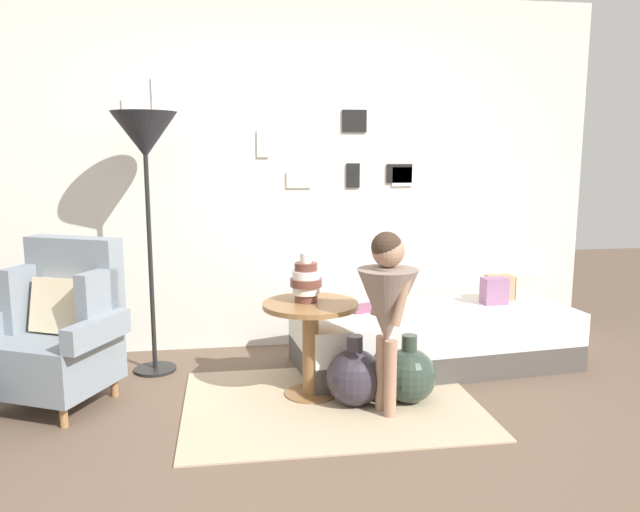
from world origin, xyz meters
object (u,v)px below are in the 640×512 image
Objects in this scene: daybed at (434,337)px; side_table at (311,330)px; floor_lamp at (145,145)px; book_on_daybed at (363,308)px; demijohn_far at (409,375)px; demijohn_near at (355,377)px; vase_striped at (306,281)px; person_child at (387,301)px; armchair at (60,330)px.

daybed is 3.37× the size of side_table.
daybed is 2.33m from floor_lamp.
demijohn_far is (0.13, -0.65, -0.25)m from book_on_daybed.
side_table is 1.39× the size of demijohn_near.
demijohn_near is at bearing -138.64° from daybed.
vase_striped is at bearing -30.35° from floor_lamp.
floor_lamp is 1.86m from person_child.
book_on_daybed is at bearing -4.92° from floor_lamp.
vase_striped is (1.44, -0.11, 0.27)m from armchair.
daybed is 4.69× the size of demijohn_near.
demijohn_near is at bearing -36.37° from side_table.
floor_lamp is (0.48, 0.46, 1.08)m from armchair.
demijohn_near is at bearing -10.27° from armchair.
vase_striped reaches higher than daybed.
daybed is at bearing 7.12° from armchair.
armchair is at bearing -136.00° from floor_lamp.
daybed is at bearing 25.12° from side_table.
floor_lamp is (-0.99, 0.60, 1.10)m from side_table.
vase_striped is 0.72× the size of demijohn_far.
vase_striped is (-0.02, 0.03, 0.29)m from side_table.
side_table is 1.42× the size of demijohn_far.
demijohn_near is (-0.69, -0.61, -0.03)m from daybed.
person_child is at bearing -34.01° from floor_lamp.
book_on_daybed is (-0.50, 0.04, 0.22)m from daybed.
floor_lamp is (-1.92, 0.16, 1.32)m from daybed.
floor_lamp reaches higher than demijohn_near.
side_table reaches higher than demijohn_near.
book_on_daybed is at bearing 47.89° from side_table.
vase_striped is at bearing 160.17° from demijohn_far.
vase_striped is 0.82m from demijohn_far.
vase_striped is at bearing -135.48° from book_on_daybed.
side_table is 1.97× the size of vase_striped.
floor_lamp is at bearing 153.40° from demijohn_far.
side_table reaches higher than book_on_daybed.
daybed is (2.39, 0.30, -0.24)m from armchair.
side_table is 0.56× the size of person_child.
floor_lamp is 4.11× the size of demijohn_near.
armchair is at bearing -169.87° from book_on_daybed.
demijohn_near reaches higher than daybed.
person_child reaches higher than demijohn_far.
armchair reaches higher than daybed.
armchair is 1.27m from floor_lamp.
armchair is 2.31× the size of demijohn_near.
side_table is at bearing -5.26° from armchair.
side_table is 2.66× the size of book_on_daybed.
person_child is 4.76× the size of book_on_daybed.
armchair is 3.26× the size of vase_striped.
person_child is (1.37, -0.93, -0.85)m from floor_lamp.
person_child is 0.84m from book_on_daybed.
person_child is at bearing -125.39° from daybed.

